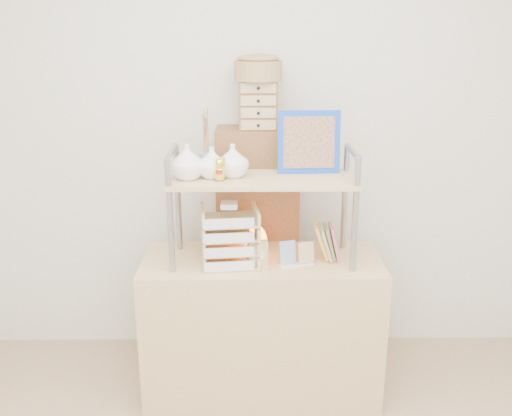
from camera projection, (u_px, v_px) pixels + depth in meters
The scene contains 10 objects.
room_shell at pixel (268, 82), 1.81m from camera, with size 3.42×3.41×2.61m.
desk at pixel (262, 325), 2.98m from camera, with size 1.20×0.50×0.75m, color tan.
cabinet at pixel (258, 246), 3.24m from camera, with size 0.45×0.24×1.35m, color brown.
hutch at pixel (244, 173), 2.74m from camera, with size 0.90×0.34×0.73m.
letter_tray at pixel (230, 240), 2.77m from camera, with size 0.28×0.27×0.32m.
salt_lamp at pixel (256, 242), 2.84m from camera, with size 0.12×0.11×0.18m.
desk_clock at pixel (258, 254), 2.75m from camera, with size 0.10×0.06×0.13m.
postcard_stand at pixel (297, 258), 2.78m from camera, with size 0.18×0.10×0.12m.
drawer_chest at pixel (258, 105), 2.98m from camera, with size 0.20×0.16×0.25m.
woven_basket at pixel (258, 71), 2.93m from camera, with size 0.25×0.25×0.10m, color olive.
Camera 1 is at (-0.06, -1.45, 1.86)m, focal length 40.00 mm.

